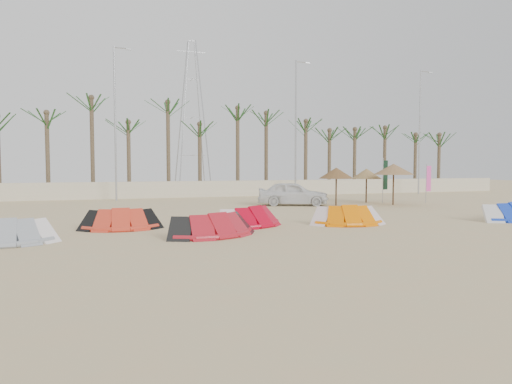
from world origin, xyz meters
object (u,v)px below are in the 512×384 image
object	(u,v)px
parasol_mid	(394,169)
kite_red_mid	(212,224)
kite_grey	(8,231)
kite_red_left	(121,218)
car	(293,193)
kite_red_right	(250,216)
kite_orange	(345,214)
parasol_left	(336,173)
kite_blue	(502,211)
parasol_right	(366,174)

from	to	relation	value
parasol_mid	kite_red_mid	bearing A→B (deg)	-147.64
kite_grey	kite_red_left	distance (m)	4.39
kite_grey	car	xyz separation A→B (m)	(14.41, 10.27, 0.34)
kite_red_left	kite_red_right	size ratio (longest dim) A/B	0.83
kite_orange	parasol_left	size ratio (longest dim) A/B	1.37
kite_red_left	kite_red_right	bearing A→B (deg)	-7.55
parasol_mid	kite_blue	bearing A→B (deg)	-88.92
kite_grey	car	distance (m)	17.70
kite_grey	kite_red_mid	bearing A→B (deg)	-2.62
kite_red_mid	kite_blue	xyz separation A→B (m)	(14.11, 0.44, -0.00)
parasol_left	parasol_right	bearing A→B (deg)	24.23
kite_red_right	parasol_left	size ratio (longest dim) A/B	1.56
kite_grey	kite_red_mid	xyz separation A→B (m)	(6.72, -0.31, 0.00)
kite_blue	parasol_mid	size ratio (longest dim) A/B	1.39
kite_red_mid	kite_blue	distance (m)	14.11
kite_red_right	kite_blue	world-z (taller)	same
parasol_left	parasol_mid	world-z (taller)	parasol_mid
kite_red_right	parasol_right	xyz separation A→B (m)	(11.21, 8.93, 1.57)
parasol_mid	parasol_right	xyz separation A→B (m)	(-0.62, 2.22, -0.32)
kite_red_right	parasol_mid	size ratio (longest dim) A/B	1.42
kite_red_right	kite_blue	bearing A→B (deg)	-7.99
car	parasol_left	bearing A→B (deg)	-86.74
kite_red_right	parasol_right	bearing A→B (deg)	38.53
kite_red_left	parasol_mid	world-z (taller)	parasol_mid
kite_red_right	parasol_right	world-z (taller)	parasol_right
kite_red_left	parasol_mid	size ratio (longest dim) A/B	1.18
kite_orange	kite_blue	bearing A→B (deg)	-5.80
kite_red_mid	kite_grey	bearing A→B (deg)	177.38
kite_blue	car	size ratio (longest dim) A/B	0.83
kite_grey	kite_red_right	xyz separation A→B (m)	(8.84, 1.82, 0.00)
parasol_mid	car	xyz separation A→B (m)	(-6.26, 1.74, -1.55)
parasol_mid	parasol_left	bearing A→B (deg)	167.07
kite_red_mid	kite_orange	distance (m)	6.31
kite_red_mid	kite_orange	bearing A→B (deg)	11.41
kite_grey	kite_red_left	bearing A→B (deg)	34.86
kite_red_left	kite_red_right	world-z (taller)	same
kite_red_right	kite_red_left	bearing A→B (deg)	172.45
parasol_left	car	bearing A→B (deg)	160.90
parasol_mid	kite_orange	bearing A→B (deg)	-135.65
car	parasol_right	bearing A→B (deg)	-62.81
kite_red_left	car	size ratio (longest dim) A/B	0.70
parasol_right	parasol_mid	bearing A→B (deg)	-74.47
kite_grey	kite_orange	bearing A→B (deg)	4.17
kite_red_mid	kite_orange	xyz separation A→B (m)	(6.18, 1.25, -0.00)
kite_red_left	kite_blue	size ratio (longest dim) A/B	0.85
parasol_left	kite_red_right	bearing A→B (deg)	-137.20
parasol_left	kite_red_left	bearing A→B (deg)	-152.88
kite_orange	parasol_left	xyz separation A→B (m)	(4.09, 8.43, 1.65)
parasol_mid	kite_red_right	bearing A→B (deg)	-150.43
kite_red_left	parasol_mid	bearing A→B (deg)	19.42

